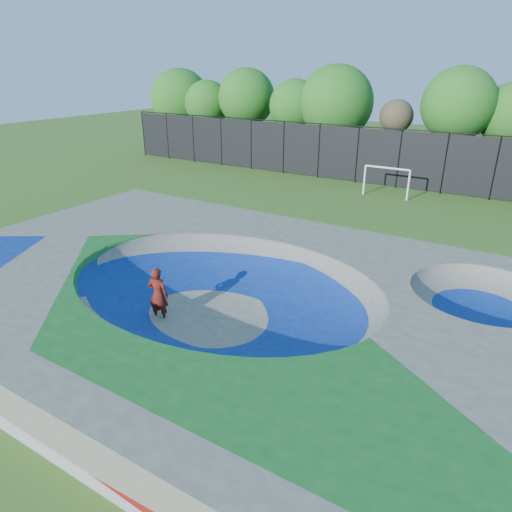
# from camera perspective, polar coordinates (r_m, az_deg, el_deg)

# --- Properties ---
(ground) EXTENTS (120.00, 120.00, 0.00)m
(ground) POSITION_cam_1_polar(r_m,az_deg,el_deg) (15.79, -4.15, -7.67)
(ground) COLOR #355E1A
(ground) RESTS_ON ground
(skate_deck) EXTENTS (22.00, 14.00, 1.50)m
(skate_deck) POSITION_cam_1_polar(r_m,az_deg,el_deg) (15.43, -4.22, -5.27)
(skate_deck) COLOR gray
(skate_deck) RESTS_ON ground
(skater) EXTENTS (0.80, 0.62, 1.93)m
(skater) POSITION_cam_1_polar(r_m,az_deg,el_deg) (15.48, -12.12, -4.76)
(skater) COLOR red
(skater) RESTS_ON ground
(skateboard) EXTENTS (0.81, 0.42, 0.05)m
(skateboard) POSITION_cam_1_polar(r_m,az_deg,el_deg) (15.93, -11.84, -7.76)
(skateboard) COLOR black
(skateboard) RESTS_ON ground
(soccer_goal) EXTENTS (3.00, 0.12, 1.98)m
(soccer_goal) POSITION_cam_1_polar(r_m,az_deg,el_deg) (30.92, 16.01, 9.54)
(soccer_goal) COLOR white
(soccer_goal) RESTS_ON ground
(fence) EXTENTS (48.09, 0.09, 4.04)m
(fence) POSITION_cam_1_polar(r_m,az_deg,el_deg) (33.51, 17.46, 11.63)
(fence) COLOR black
(fence) RESTS_ON ground
(treeline) EXTENTS (53.80, 6.83, 8.14)m
(treeline) POSITION_cam_1_polar(r_m,az_deg,el_deg) (38.21, 17.67, 17.25)
(treeline) COLOR #4E3527
(treeline) RESTS_ON ground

